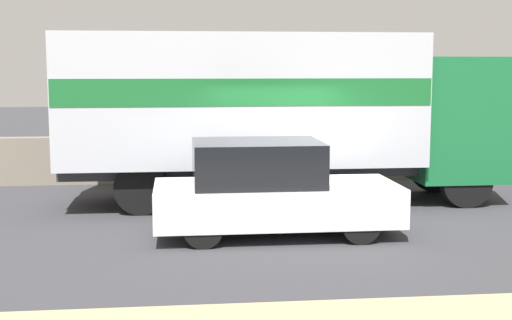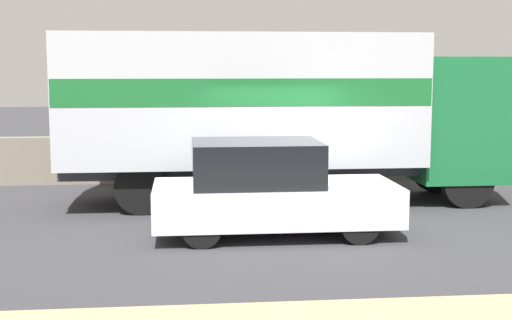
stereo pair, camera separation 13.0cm
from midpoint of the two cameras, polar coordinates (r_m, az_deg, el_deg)
name	(u,v)px [view 1 (the left image)]	position (r m, az deg, el deg)	size (l,w,h in m)	color
ground_plane	(286,232)	(12.25, 2.10, -5.79)	(80.00, 80.00, 0.00)	#38383D
stone_wall_backdrop	(251,158)	(17.61, -0.57, 0.17)	(60.00, 0.35, 1.14)	gray
box_truck	(272,105)	(14.61, 1.00, 4.42)	(8.99, 2.54, 3.45)	#196B38
car_hatchback	(270,190)	(11.91, 0.78, -2.39)	(4.05, 1.79, 1.59)	silver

